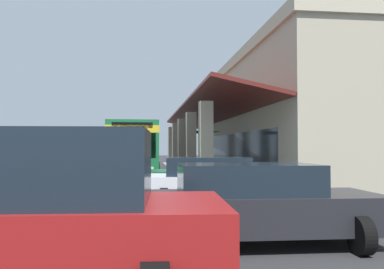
{
  "coord_description": "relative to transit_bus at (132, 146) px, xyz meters",
  "views": [
    {
      "loc": [
        27.6,
        1.48,
        1.78
      ],
      "look_at": [
        3.9,
        4.28,
        2.51
      ],
      "focal_mm": 38.35,
      "sensor_mm": 36.0,
      "label": 1
    }
  ],
  "objects": [
    {
      "name": "ground",
      "position": [
        -2.42,
        7.22,
        -1.85
      ],
      "size": [
        120.0,
        120.0,
        0.0
      ],
      "primitive_type": "plane",
      "color": "#2D2D30"
    },
    {
      "name": "curb_strip",
      "position": [
        -2.63,
        2.98,
        -1.79
      ],
      "size": [
        32.76,
        0.5,
        0.12
      ],
      "primitive_type": "cube",
      "color": "#9E998E",
      "rests_on": "ground"
    },
    {
      "name": "plaza_building",
      "position": [
        -2.63,
        12.6,
        1.8
      ],
      "size": [
        27.6,
        16.31,
        7.3
      ],
      "color": "#B2A88E",
      "rests_on": "ground"
    },
    {
      "name": "transit_bus",
      "position": [
        0.0,
        0.0,
        0.0
      ],
      "size": [
        11.28,
        3.04,
        3.34
      ],
      "color": "#196638",
      "rests_on": "ground"
    },
    {
      "name": "parked_sedan_charcoal",
      "position": [
        17.84,
        2.73,
        -1.1
      ],
      "size": [
        2.5,
        4.44,
        1.47
      ],
      "color": "#232328",
      "rests_on": "ground"
    },
    {
      "name": "parked_suv_red",
      "position": [
        20.42,
        -0.81,
        -0.84
      ],
      "size": [
        2.88,
        4.9,
        1.97
      ],
      "color": "maroon",
      "rests_on": "ground"
    },
    {
      "name": "parked_sedan_white",
      "position": [
        12.91,
        2.77,
        -1.1
      ],
      "size": [
        2.69,
        4.54,
        1.47
      ],
      "color": "silver",
      "rests_on": "ground"
    },
    {
      "name": "parked_sedan_green",
      "position": [
        10.13,
        -0.37,
        -1.1
      ],
      "size": [
        2.62,
        4.5,
        1.47
      ],
      "color": "#195933",
      "rests_on": "ground"
    },
    {
      "name": "pedestrian",
      "position": [
        7.29,
        -2.08,
        -0.9
      ],
      "size": [
        0.5,
        0.68,
        1.69
      ],
      "color": "navy",
      "rests_on": "ground"
    },
    {
      "name": "potted_palm",
      "position": [
        2.33,
        4.02,
        -1.18
      ],
      "size": [
        1.65,
        1.75,
        2.72
      ],
      "color": "#4C4742",
      "rests_on": "ground"
    }
  ]
}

